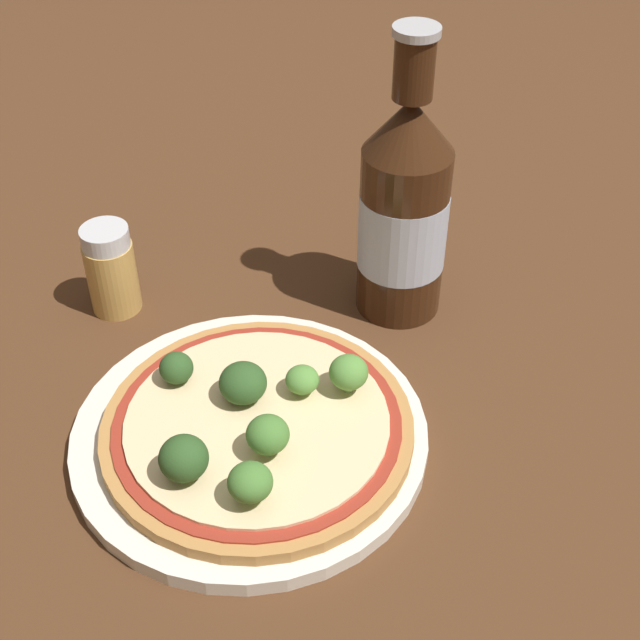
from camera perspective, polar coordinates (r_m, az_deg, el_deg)
ground_plane at (r=0.64m, az=-4.75°, el=-6.63°), size 3.00×3.00×0.00m
plate at (r=0.62m, az=-4.50°, el=-7.37°), size 0.25×0.25×0.01m
pizza at (r=0.61m, az=-4.03°, el=-6.82°), size 0.21×0.21×0.01m
broccoli_floret_0 at (r=0.57m, az=-8.72°, el=-8.75°), size 0.03×0.03×0.03m
broccoli_floret_1 at (r=0.57m, az=-3.37°, el=-7.35°), size 0.03×0.03×0.03m
broccoli_floret_2 at (r=0.61m, az=-5.32°, el=-3.95°), size 0.03×0.03×0.03m
broccoli_floret_3 at (r=0.55m, az=-4.49°, el=-10.33°), size 0.03×0.03×0.03m
broccoli_floret_4 at (r=0.61m, az=1.85°, el=-3.38°), size 0.03×0.03×0.03m
broccoli_floret_5 at (r=0.63m, az=-9.10°, el=-2.95°), size 0.02×0.02×0.02m
broccoli_floret_6 at (r=0.61m, az=-1.15°, el=-3.85°), size 0.02×0.02×0.02m
beer_bottle at (r=0.69m, az=5.39°, el=7.04°), size 0.07×0.07×0.23m
pepper_shaker at (r=0.73m, az=-13.23°, el=3.15°), size 0.04×0.04×0.08m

